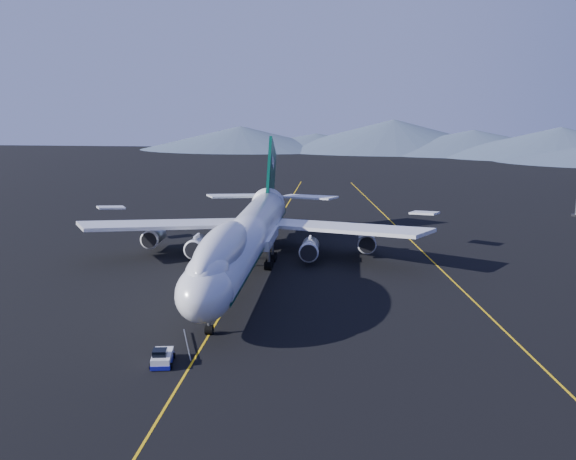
{
  "coord_description": "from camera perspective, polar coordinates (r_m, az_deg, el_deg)",
  "views": [
    {
      "loc": [
        16.07,
        -95.76,
        27.18
      ],
      "look_at": [
        6.11,
        4.86,
        6.0
      ],
      "focal_mm": 40.0,
      "sensor_mm": 36.0,
      "label": 1
    }
  ],
  "objects": [
    {
      "name": "ground",
      "position": [
        100.83,
        -3.74,
        -3.83
      ],
      "size": [
        500.0,
        500.0,
        0.0
      ],
      "primitive_type": "plane",
      "color": "black",
      "rests_on": "ground"
    },
    {
      "name": "taxiway_line_main",
      "position": [
        100.83,
        -3.74,
        -3.83
      ],
      "size": [
        0.25,
        220.0,
        0.01
      ],
      "primitive_type": "cube",
      "color": "gold",
      "rests_on": "ground"
    },
    {
      "name": "taxiway_line_side",
      "position": [
        110.08,
        12.76,
        -2.76
      ],
      "size": [
        28.08,
        198.09,
        0.01
      ],
      "primitive_type": "cube",
      "rotation": [
        0.0,
        0.0,
        0.14
      ],
      "color": "gold",
      "rests_on": "ground"
    },
    {
      "name": "boeing_747",
      "position": [
        99.46,
        -3.78,
        -0.6
      ],
      "size": [
        59.62,
        72.43,
        19.37
      ],
      "color": "silver",
      "rests_on": "ground"
    },
    {
      "name": "pushback_tug",
      "position": [
        68.86,
        -11.11,
        -11.16
      ],
      "size": [
        2.8,
        4.27,
        1.74
      ],
      "rotation": [
        0.0,
        0.0,
        0.16
      ],
      "color": "silver",
      "rests_on": "ground"
    }
  ]
}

